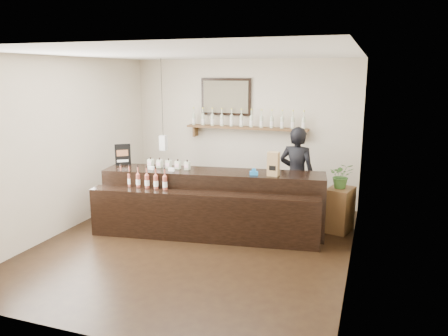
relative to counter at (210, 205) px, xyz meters
name	(u,v)px	position (x,y,z in m)	size (l,w,h in m)	color
ground	(195,245)	(-0.03, -0.57, -0.47)	(5.00, 5.00, 0.00)	black
room_shell	(193,133)	(-0.03, -0.57, 1.24)	(5.00, 5.00, 5.00)	beige
back_wall_decor	(234,114)	(-0.18, 1.81, 1.29)	(2.66, 0.96, 1.69)	brown
counter	(210,205)	(0.00, 0.00, 0.00)	(3.62, 1.45, 1.16)	black
promo_sign	(123,155)	(-1.60, 0.04, 0.71)	(0.22, 0.17, 0.37)	black
paper_bag	(273,164)	(0.99, 0.13, 0.71)	(0.18, 0.14, 0.37)	#9A794A
tape_dispenser	(254,172)	(0.70, 0.08, 0.57)	(0.13, 0.07, 0.11)	#1B73BF
side_cabinet	(339,209)	(1.97, 0.77, -0.11)	(0.48, 0.57, 0.72)	brown
potted_plant	(341,176)	(1.97, 0.77, 0.46)	(0.37, 0.32, 0.42)	#3A6628
shopkeeper	(297,169)	(1.21, 0.98, 0.47)	(0.69, 0.45, 1.88)	black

